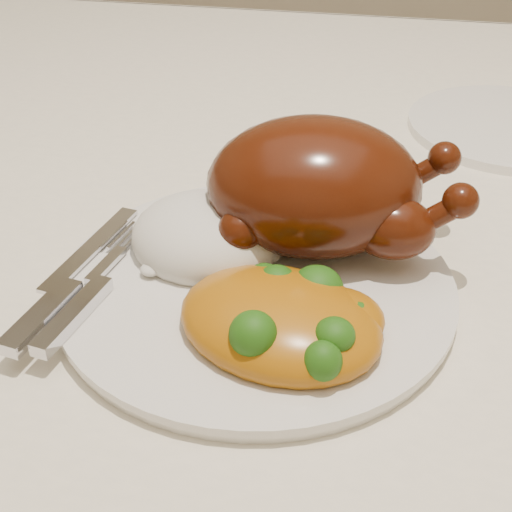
% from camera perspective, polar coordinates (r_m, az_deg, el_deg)
% --- Properties ---
extents(dining_table, '(1.60, 0.90, 0.76)m').
position_cam_1_polar(dining_table, '(0.71, -2.20, -0.37)').
color(dining_table, brown).
rests_on(dining_table, floor).
extents(tablecloth, '(1.73, 1.03, 0.18)m').
position_cam_1_polar(tablecloth, '(0.67, -2.34, 4.77)').
color(tablecloth, beige).
rests_on(tablecloth, dining_table).
extents(dinner_plate, '(0.31, 0.31, 0.01)m').
position_cam_1_polar(dinner_plate, '(0.49, -0.00, -2.46)').
color(dinner_plate, white).
rests_on(dinner_plate, tablecloth).
extents(side_plate, '(0.25, 0.25, 0.01)m').
position_cam_1_polar(side_plate, '(0.77, 19.65, 9.73)').
color(side_plate, white).
rests_on(side_plate, tablecloth).
extents(roast_chicken, '(0.20, 0.14, 0.10)m').
position_cam_1_polar(roast_chicken, '(0.51, 5.16, 5.53)').
color(roast_chicken, '#451607').
rests_on(roast_chicken, dinner_plate).
extents(rice_mound, '(0.12, 0.11, 0.06)m').
position_cam_1_polar(rice_mound, '(0.52, -4.00, 1.44)').
color(rice_mound, white).
rests_on(rice_mound, dinner_plate).
extents(mac_and_cheese, '(0.15, 0.13, 0.05)m').
position_cam_1_polar(mac_and_cheese, '(0.44, 2.64, -5.17)').
color(mac_and_cheese, '#B2660B').
rests_on(mac_and_cheese, dinner_plate).
extents(cutlery, '(0.05, 0.17, 0.01)m').
position_cam_1_polar(cutlery, '(0.49, -14.46, -2.82)').
color(cutlery, silver).
rests_on(cutlery, dinner_plate).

